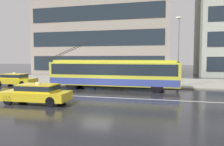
# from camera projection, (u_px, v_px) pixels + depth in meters

# --- Properties ---
(ground_plane) EXTENTS (160.00, 160.00, 0.00)m
(ground_plane) POSITION_uv_depth(u_px,v_px,m) (97.00, 94.00, 17.93)
(ground_plane) COLOR black
(sidewalk_slab) EXTENTS (80.00, 10.00, 0.14)m
(sidewalk_slab) POSITION_uv_depth(u_px,v_px,m) (122.00, 81.00, 27.43)
(sidewalk_slab) COLOR gray
(sidewalk_slab) RESTS_ON ground_plane
(lane_centre_line) EXTENTS (72.00, 0.14, 0.01)m
(lane_centre_line) POSITION_uv_depth(u_px,v_px,m) (92.00, 97.00, 16.77)
(lane_centre_line) COLOR silver
(lane_centre_line) RESTS_ON ground_plane
(trolleybus) EXTENTS (12.93, 2.52, 4.59)m
(trolleybus) POSITION_uv_depth(u_px,v_px,m) (114.00, 73.00, 20.81)
(trolleybus) COLOR yellow
(trolleybus) RESTS_ON ground_plane
(taxi_queued_behind_bus) EXTENTS (4.38, 1.90, 1.39)m
(taxi_queued_behind_bus) POSITION_uv_depth(u_px,v_px,m) (15.00, 79.00, 23.70)
(taxi_queued_behind_bus) COLOR gold
(taxi_queued_behind_bus) RESTS_ON ground_plane
(taxi_oncoming_near) EXTENTS (4.52, 1.93, 1.39)m
(taxi_oncoming_near) POSITION_uv_depth(u_px,v_px,m) (37.00, 93.00, 14.30)
(taxi_oncoming_near) COLOR yellow
(taxi_oncoming_near) RESTS_ON ground_plane
(bus_shelter) EXTENTS (4.00, 1.80, 2.43)m
(bus_shelter) POSITION_uv_depth(u_px,v_px,m) (118.00, 67.00, 23.91)
(bus_shelter) COLOR gray
(bus_shelter) RESTS_ON sidewalk_slab
(pedestrian_at_shelter) EXTENTS (1.49, 1.49, 1.93)m
(pedestrian_at_shelter) POSITION_uv_depth(u_px,v_px,m) (163.00, 70.00, 22.21)
(pedestrian_at_shelter) COLOR #534551
(pedestrian_at_shelter) RESTS_ON sidewalk_slab
(pedestrian_approaching_curb) EXTENTS (0.97, 0.97, 1.99)m
(pedestrian_approaching_curb) POSITION_uv_depth(u_px,v_px,m) (122.00, 69.00, 24.32)
(pedestrian_approaching_curb) COLOR #48504C
(pedestrian_approaching_curb) RESTS_ON sidewalk_slab
(pedestrian_walking_past) EXTENTS (1.47, 1.47, 2.00)m
(pedestrian_walking_past) POSITION_uv_depth(u_px,v_px,m) (96.00, 69.00, 23.99)
(pedestrian_walking_past) COLOR navy
(pedestrian_walking_past) RESTS_ON sidewalk_slab
(pedestrian_waiting_by_pole) EXTENTS (1.40, 1.40, 1.94)m
(pedestrian_waiting_by_pole) POSITION_uv_depth(u_px,v_px,m) (151.00, 70.00, 22.85)
(pedestrian_waiting_by_pole) COLOR #4E423D
(pedestrian_waiting_by_pole) RESTS_ON sidewalk_slab
(street_lamp) EXTENTS (0.60, 0.32, 6.87)m
(street_lamp) POSITION_uv_depth(u_px,v_px,m) (178.00, 46.00, 21.65)
(street_lamp) COLOR gray
(street_lamp) RESTS_ON sidewalk_slab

